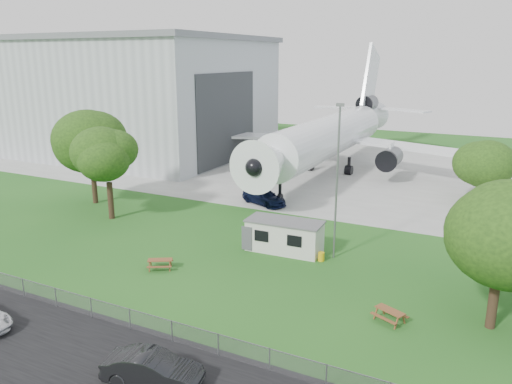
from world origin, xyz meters
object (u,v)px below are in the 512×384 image
at_px(hangar, 126,94).
at_px(picnic_east, 389,321).
at_px(site_cabin, 285,236).
at_px(picnic_west, 160,269).
at_px(car_centre_sedan, 152,369).
at_px(airliner, 332,134).

bearing_deg(hangar, picnic_east, -35.85).
xyz_separation_m(site_cabin, picnic_west, (-6.87, -7.50, -1.31)).
distance_m(picnic_west, car_centre_sedan, 13.83).
distance_m(airliner, car_centre_sedan, 49.59).
bearing_deg(picnic_west, picnic_east, -30.14).
height_order(hangar, picnic_east, hangar).
relative_size(hangar, site_cabin, 6.31).
relative_size(airliner, picnic_west, 26.52).
distance_m(site_cabin, car_centre_sedan, 18.73).
bearing_deg(picnic_east, picnic_west, -155.42).
height_order(hangar, picnic_west, hangar).
distance_m(hangar, site_cabin, 52.51).
height_order(airliner, car_centre_sedan, airliner).
bearing_deg(picnic_east, car_centre_sedan, -104.09).
bearing_deg(car_centre_sedan, airliner, -3.94).
relative_size(airliner, picnic_east, 26.52).
xyz_separation_m(picnic_west, car_centre_sedan, (8.10, -11.18, 0.80)).
distance_m(hangar, picnic_east, 65.21).
bearing_deg(car_centre_sedan, picnic_west, 23.37).
bearing_deg(hangar, airliner, -0.22).
bearing_deg(airliner, hangar, 179.78).
relative_size(picnic_west, car_centre_sedan, 0.37).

